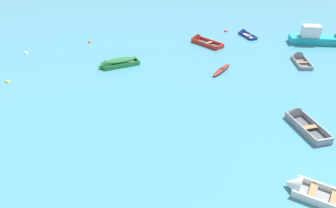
% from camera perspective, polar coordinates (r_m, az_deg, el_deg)
% --- Properties ---
extents(rowboat_grey_back_row_left, '(2.18, 3.78, 1.18)m').
position_cam_1_polar(rowboat_grey_back_row_left, '(38.26, 20.84, 7.03)').
color(rowboat_grey_back_row_left, '#4C4C51').
rests_on(rowboat_grey_back_row_left, ground_plane).
extents(kayak_maroon_foreground_center, '(2.89, 2.61, 0.32)m').
position_cam_1_polar(kayak_maroon_foreground_center, '(33.62, 8.87, 5.58)').
color(kayak_maroon_foreground_center, maroon).
rests_on(kayak_maroon_foreground_center, ground_plane).
extents(rowboat_deep_blue_midfield_left, '(1.29, 3.28, 0.90)m').
position_cam_1_polar(rowboat_deep_blue_midfield_left, '(44.49, 12.46, 11.34)').
color(rowboat_deep_blue_midfield_left, beige).
rests_on(rowboat_deep_blue_midfield_left, ground_plane).
extents(motor_launch_turquoise_midfield_right, '(6.33, 3.57, 2.36)m').
position_cam_1_polar(motor_launch_turquoise_midfield_right, '(43.81, 23.55, 10.01)').
color(motor_launch_turquoise_midfield_right, teal).
rests_on(motor_launch_turquoise_midfield_right, ground_plane).
extents(rowboat_red_far_right, '(3.19, 4.47, 1.23)m').
position_cam_1_polar(rowboat_red_far_right, '(41.01, 5.30, 10.41)').
color(rowboat_red_far_right, '#4C4C51').
rests_on(rowboat_red_far_right, ground_plane).
extents(rowboat_green_far_left, '(4.28, 1.92, 1.17)m').
position_cam_1_polar(rowboat_green_far_left, '(34.61, -8.89, 6.65)').
color(rowboat_green_far_left, '#4C4C51').
rests_on(rowboat_green_far_left, ground_plane).
extents(rowboat_white_outer_left, '(4.02, 4.09, 1.33)m').
position_cam_1_polar(rowboat_white_outer_left, '(21.03, 22.18, -13.15)').
color(rowboat_white_outer_left, gray).
rests_on(rowboat_white_outer_left, ground_plane).
extents(rowboat_grey_far_back, '(1.38, 4.37, 1.23)m').
position_cam_1_polar(rowboat_grey_far_back, '(27.11, 20.88, -2.36)').
color(rowboat_grey_far_back, '#4C4C51').
rests_on(rowboat_grey_far_back, ground_plane).
extents(mooring_buoy_between_boats_right, '(0.39, 0.39, 0.39)m').
position_cam_1_polar(mooring_buoy_between_boats_right, '(34.40, -25.03, 3.29)').
color(mooring_buoy_between_boats_right, yellow).
rests_on(mooring_buoy_between_boats_right, ground_plane).
extents(mooring_buoy_central, '(0.44, 0.44, 0.44)m').
position_cam_1_polar(mooring_buoy_central, '(45.23, 9.52, 11.74)').
color(mooring_buoy_central, red).
rests_on(mooring_buoy_central, ground_plane).
extents(mooring_buoy_far_field, '(0.42, 0.42, 0.42)m').
position_cam_1_polar(mooring_buoy_far_field, '(41.92, -12.84, 9.94)').
color(mooring_buoy_far_field, orange).
rests_on(mooring_buoy_far_field, ground_plane).
extents(mooring_buoy_near_foreground, '(0.40, 0.40, 0.40)m').
position_cam_1_polar(mooring_buoy_near_foreground, '(40.59, -22.47, 7.73)').
color(mooring_buoy_near_foreground, silver).
rests_on(mooring_buoy_near_foreground, ground_plane).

